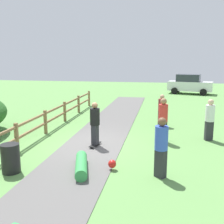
{
  "coord_description": "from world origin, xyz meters",
  "views": [
    {
      "loc": [
        2.67,
        -10.23,
        3.44
      ],
      "look_at": [
        0.42,
        1.95,
        1.0
      ],
      "focal_mm": 43.6,
      "sensor_mm": 36.0,
      "label": 1
    }
  ],
  "objects_px": {
    "bystander_blue": "(161,145)",
    "parked_car_white": "(190,84)",
    "bystander_red": "(163,118)",
    "skater_riding": "(95,122)",
    "bystander_maroon": "(162,109)",
    "trash_bin": "(11,158)",
    "bystander_white": "(210,118)",
    "skater_fallen": "(84,165)"
  },
  "relations": [
    {
      "from": "bystander_blue",
      "to": "parked_car_white",
      "type": "height_order",
      "value": "parked_car_white"
    },
    {
      "from": "bystander_blue",
      "to": "parked_car_white",
      "type": "xyz_separation_m",
      "value": [
        2.65,
        20.18,
        -0.04
      ]
    },
    {
      "from": "bystander_blue",
      "to": "bystander_red",
      "type": "bearing_deg",
      "value": 89.17
    },
    {
      "from": "skater_riding",
      "to": "bystander_maroon",
      "type": "bearing_deg",
      "value": 56.94
    },
    {
      "from": "bystander_blue",
      "to": "trash_bin",
      "type": "bearing_deg",
      "value": -173.86
    },
    {
      "from": "skater_riding",
      "to": "bystander_white",
      "type": "distance_m",
      "value": 4.88
    },
    {
      "from": "skater_riding",
      "to": "parked_car_white",
      "type": "height_order",
      "value": "parked_car_white"
    },
    {
      "from": "skater_fallen",
      "to": "bystander_red",
      "type": "xyz_separation_m",
      "value": [
        2.39,
        3.51,
        0.83
      ]
    },
    {
      "from": "skater_fallen",
      "to": "bystander_white",
      "type": "distance_m",
      "value": 6.04
    },
    {
      "from": "bystander_blue",
      "to": "bystander_maroon",
      "type": "relative_size",
      "value": 1.1
    },
    {
      "from": "bystander_maroon",
      "to": "bystander_red",
      "type": "distance_m",
      "value": 2.83
    },
    {
      "from": "trash_bin",
      "to": "bystander_maroon",
      "type": "height_order",
      "value": "bystander_maroon"
    },
    {
      "from": "trash_bin",
      "to": "parked_car_white",
      "type": "distance_m",
      "value": 21.88
    },
    {
      "from": "trash_bin",
      "to": "parked_car_white",
      "type": "xyz_separation_m",
      "value": [
        7.15,
        20.67,
        0.51
      ]
    },
    {
      "from": "bystander_red",
      "to": "skater_riding",
      "type": "bearing_deg",
      "value": -156.97
    },
    {
      "from": "skater_riding",
      "to": "skater_fallen",
      "type": "height_order",
      "value": "skater_riding"
    },
    {
      "from": "skater_fallen",
      "to": "bystander_blue",
      "type": "relative_size",
      "value": 0.96
    },
    {
      "from": "skater_fallen",
      "to": "bystander_maroon",
      "type": "height_order",
      "value": "bystander_maroon"
    },
    {
      "from": "bystander_red",
      "to": "bystander_blue",
      "type": "bearing_deg",
      "value": -90.83
    },
    {
      "from": "trash_bin",
      "to": "bystander_white",
      "type": "height_order",
      "value": "bystander_white"
    },
    {
      "from": "skater_riding",
      "to": "bystander_maroon",
      "type": "relative_size",
      "value": 1.07
    },
    {
      "from": "trash_bin",
      "to": "bystander_red",
      "type": "distance_m",
      "value": 6.09
    },
    {
      "from": "trash_bin",
      "to": "bystander_blue",
      "type": "xyz_separation_m",
      "value": [
        4.51,
        0.48,
        0.55
      ]
    },
    {
      "from": "skater_fallen",
      "to": "bystander_red",
      "type": "relative_size",
      "value": 0.93
    },
    {
      "from": "parked_car_white",
      "to": "trash_bin",
      "type": "bearing_deg",
      "value": -109.09
    },
    {
      "from": "bystander_blue",
      "to": "bystander_red",
      "type": "height_order",
      "value": "bystander_red"
    },
    {
      "from": "bystander_maroon",
      "to": "parked_car_white",
      "type": "relative_size",
      "value": 0.37
    },
    {
      "from": "bystander_white",
      "to": "parked_car_white",
      "type": "distance_m",
      "value": 16.07
    },
    {
      "from": "bystander_maroon",
      "to": "parked_car_white",
      "type": "height_order",
      "value": "parked_car_white"
    },
    {
      "from": "skater_riding",
      "to": "skater_fallen",
      "type": "xyz_separation_m",
      "value": [
        0.23,
        -2.4,
        -0.8
      ]
    },
    {
      "from": "parked_car_white",
      "to": "bystander_blue",
      "type": "bearing_deg",
      "value": -97.48
    },
    {
      "from": "bystander_red",
      "to": "parked_car_white",
      "type": "xyz_separation_m",
      "value": [
        2.6,
        16.67,
        -0.07
      ]
    },
    {
      "from": "bystander_red",
      "to": "parked_car_white",
      "type": "distance_m",
      "value": 16.87
    },
    {
      "from": "parked_car_white",
      "to": "skater_fallen",
      "type": "bearing_deg",
      "value": -103.89
    },
    {
      "from": "skater_fallen",
      "to": "parked_car_white",
      "type": "bearing_deg",
      "value": 76.11
    },
    {
      "from": "bystander_maroon",
      "to": "skater_riding",
      "type": "bearing_deg",
      "value": -123.06
    },
    {
      "from": "skater_fallen",
      "to": "bystander_blue",
      "type": "xyz_separation_m",
      "value": [
        2.34,
        -0.0,
        0.8
      ]
    },
    {
      "from": "bystander_white",
      "to": "bystander_maroon",
      "type": "relative_size",
      "value": 1.08
    },
    {
      "from": "skater_fallen",
      "to": "bystander_red",
      "type": "distance_m",
      "value": 4.33
    },
    {
      "from": "trash_bin",
      "to": "skater_fallen",
      "type": "bearing_deg",
      "value": 12.65
    },
    {
      "from": "trash_bin",
      "to": "skater_riding",
      "type": "bearing_deg",
      "value": 56.15
    },
    {
      "from": "skater_riding",
      "to": "skater_fallen",
      "type": "bearing_deg",
      "value": -84.61
    }
  ]
}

